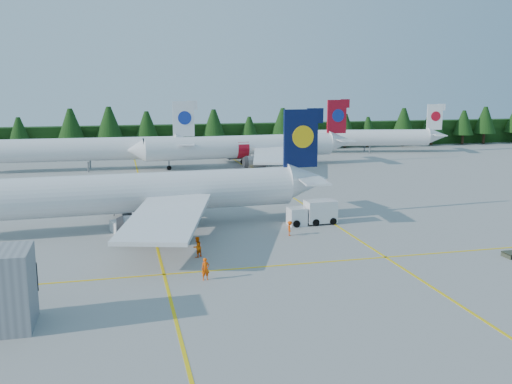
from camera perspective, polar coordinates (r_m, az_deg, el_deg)
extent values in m
plane|color=gray|center=(56.55, 4.64, -5.19)|extent=(320.00, 320.00, 0.00)
cube|color=yellow|center=(73.29, -10.85, -1.61)|extent=(0.25, 120.00, 0.01)
cube|color=yellow|center=(76.83, 4.21, -0.87)|extent=(0.25, 120.00, 0.01)
cube|color=yellow|center=(51.14, 6.76, -6.97)|extent=(80.00, 0.25, 0.01)
cube|color=black|center=(135.24, -6.35, 5.47)|extent=(220.00, 4.00, 6.00)
cylinder|color=silver|center=(62.90, -12.90, -0.14)|extent=(36.82, 5.71, 4.32)
cube|color=#08123C|center=(66.15, 4.49, 5.35)|extent=(4.11, 0.53, 6.69)
cube|color=silver|center=(72.24, -10.73, 0.82)|extent=(11.66, 17.42, 1.22)
cylinder|color=slate|center=(69.51, -12.23, -0.89)|extent=(3.75, 2.40, 2.27)
cube|color=silver|center=(54.35, -8.92, -2.42)|extent=(10.64, 17.33, 1.22)
cylinder|color=slate|center=(57.32, -11.38, -3.36)|extent=(3.75, 2.40, 2.27)
cylinder|color=silver|center=(107.30, -1.51, 4.56)|extent=(36.01, 6.31, 4.22)
cone|color=silver|center=(103.82, -11.90, 4.11)|extent=(3.19, 4.38, 4.22)
cube|color=#AD0B1B|center=(113.63, 8.07, 7.47)|extent=(4.02, 0.60, 6.53)
cube|color=silver|center=(116.79, -1.19, 4.76)|extent=(11.65, 17.02, 1.20)
cylinder|color=slate|center=(113.67, -1.82, 3.84)|extent=(3.71, 2.42, 2.21)
cube|color=silver|center=(99.79, 1.63, 3.71)|extent=(10.11, 16.89, 1.20)
cylinder|color=slate|center=(102.03, -0.01, 3.04)|extent=(3.71, 2.42, 2.21)
cylinder|color=slate|center=(104.86, -8.69, 2.69)|extent=(0.25, 0.25, 1.79)
cylinder|color=silver|center=(107.70, -17.52, 4.06)|extent=(35.63, 4.94, 4.18)
cube|color=silver|center=(107.27, -7.27, 7.26)|extent=(3.98, 0.45, 6.48)
cylinder|color=silver|center=(131.56, 10.31, 5.35)|extent=(31.60, 9.26, 3.70)
cone|color=silver|center=(128.61, 2.89, 5.39)|extent=(3.21, 4.10, 3.70)
cube|color=silver|center=(136.28, 17.43, 7.17)|extent=(3.52, 0.95, 5.73)
cylinder|color=slate|center=(129.53, 5.11, 4.25)|extent=(0.22, 0.22, 1.48)
cube|color=silver|center=(62.68, -12.17, -3.24)|extent=(4.99, 3.56, 1.18)
cube|color=slate|center=(64.26, -12.85, -1.20)|extent=(2.88, 4.59, 3.18)
cube|color=slate|center=(65.99, -13.48, 0.36)|extent=(2.22, 1.79, 0.13)
cube|color=silver|center=(63.55, 4.10, -2.45)|extent=(1.96, 1.96, 1.98)
cube|color=black|center=(63.44, 4.11, -2.04)|extent=(1.67, 1.85, 0.85)
cube|color=silver|center=(64.47, 6.46, -1.92)|extent=(3.47, 2.21, 2.45)
cube|color=#363A2A|center=(57.56, -11.06, -4.62)|extent=(2.52, 2.02, 0.15)
cube|color=#A5A7A9|center=(57.32, -11.09, -3.73)|extent=(1.80, 1.75, 1.68)
cube|color=#363A2A|center=(57.00, -8.02, -4.68)|extent=(2.52, 2.02, 0.15)
cube|color=#A5A7A9|center=(56.76, -8.04, -3.78)|extent=(1.80, 1.75, 1.68)
imported|color=#FF4F05|center=(46.31, -5.08, -7.68)|extent=(0.70, 0.49, 1.82)
imported|color=#FF5E05|center=(52.22, -5.91, -5.49)|extent=(1.17, 1.14, 1.90)
imported|color=#F34705|center=(59.26, 3.40, -3.64)|extent=(0.57, 0.72, 1.55)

